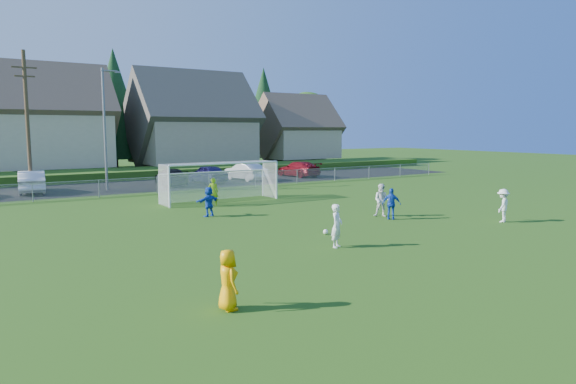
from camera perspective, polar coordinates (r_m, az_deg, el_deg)
name	(u,v)px	position (r m, az deg, el deg)	size (l,w,h in m)	color
ground	(404,251)	(19.87, 12.75, -6.37)	(160.00, 160.00, 0.00)	#193D0C
asphalt_lot	(159,185)	(43.48, -14.14, 0.79)	(60.00, 60.00, 0.00)	black
grass_embankment	(132,173)	(50.57, -16.92, 1.99)	(70.00, 6.00, 0.80)	#1E420F
soccer_ball	(326,232)	(22.36, 4.19, -4.44)	(0.22, 0.22, 0.22)	white
referee	(228,280)	(13.13, -6.71, -9.68)	(0.76, 0.49, 1.55)	#FFA505
player_white_a	(337,226)	(19.85, 5.45, -3.76)	(0.61, 0.40, 1.68)	white
player_white_b	(382,200)	(27.10, 10.39, -0.92)	(0.84, 0.65, 1.72)	white
player_white_c	(503,205)	(27.26, 22.77, -1.39)	(1.06, 0.61, 1.64)	white
player_blue_a	(391,204)	(26.37, 11.42, -1.31)	(0.93, 0.39, 1.58)	#123DAF
player_blue_b	(209,202)	(27.08, -8.79, -1.07)	(1.44, 0.46, 1.55)	#123DAF
goalkeeper	(213,192)	(30.86, -8.31, 0.03)	(0.61, 0.40, 1.67)	#97CC18
car_b	(32,182)	(41.05, -26.59, 1.03)	(1.69, 4.86, 1.60)	white
car_d	(171,177)	(42.73, -12.87, 1.64)	(1.92, 4.72, 1.37)	black
car_e	(208,174)	(44.26, -8.92, 2.00)	(1.80, 4.46, 1.52)	#171449
car_f	(245,172)	(46.03, -4.75, 2.26)	(1.62, 4.66, 1.53)	silver
car_g	(298,169)	(49.56, 1.15, 2.57)	(2.04, 5.02, 1.46)	maroon
soccer_goal	(219,176)	(32.74, -7.70, 1.83)	(7.42, 1.90, 2.50)	white
chainlink_fence	(184,183)	(38.27, -11.49, 0.98)	(52.06, 0.06, 1.20)	gray
streetlight	(105,125)	(40.56, -19.64, 7.01)	(1.38, 0.18, 9.00)	slate
utility_pole	(27,121)	(40.68, -26.98, 7.09)	(1.60, 0.26, 10.00)	#473321
houses_row	(128,103)	(58.18, -17.34, 9.42)	(53.90, 11.45, 13.27)	tan
tree_row	(105,109)	(63.99, -19.69, 8.70)	(65.98, 12.36, 13.80)	#382616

